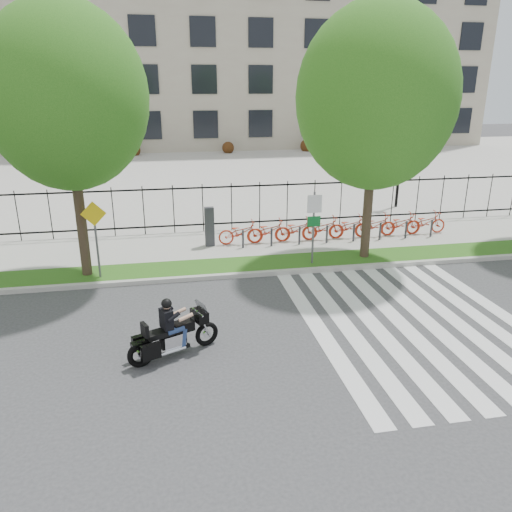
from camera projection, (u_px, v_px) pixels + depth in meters
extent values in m
plane|color=#363638|center=(236.00, 339.00, 12.48)|extent=(120.00, 120.00, 0.00)
cube|color=#ACABA2|center=(217.00, 277.00, 16.26)|extent=(60.00, 0.20, 0.15)
cube|color=#285B16|center=(215.00, 268.00, 17.05)|extent=(60.00, 1.50, 0.15)
cube|color=#A4A29A|center=(208.00, 245.00, 19.37)|extent=(60.00, 3.50, 0.15)
cube|color=#A4A29A|center=(185.00, 171.00, 35.66)|extent=(80.00, 34.00, 0.10)
cube|color=#A09281|center=(170.00, 42.00, 50.94)|extent=(60.00, 20.00, 20.00)
cylinder|color=black|center=(399.00, 169.00, 24.70)|extent=(0.14, 0.14, 4.00)
cylinder|color=black|center=(403.00, 130.00, 24.07)|extent=(0.06, 0.70, 0.70)
sphere|color=white|center=(396.00, 128.00, 23.98)|extent=(0.36, 0.36, 0.36)
sphere|color=white|center=(410.00, 128.00, 24.10)|extent=(0.36, 0.36, 0.36)
cylinder|color=#36291D|center=(80.00, 213.00, 15.62)|extent=(0.32, 0.32, 4.10)
ellipsoid|color=#1F5F15|center=(66.00, 97.00, 14.48)|extent=(4.74, 4.74, 5.45)
cylinder|color=#36291D|center=(368.00, 203.00, 17.32)|extent=(0.32, 0.32, 3.90)
ellipsoid|color=#1F5F15|center=(376.00, 97.00, 16.17)|extent=(5.22, 5.22, 6.01)
cube|color=#2D2D33|center=(210.00, 227.00, 18.88)|extent=(0.35, 0.25, 1.50)
imported|color=#B32912|center=(241.00, 232.00, 19.18)|extent=(1.74, 0.61, 0.91)
cylinder|color=#2D2D33|center=(243.00, 239.00, 18.76)|extent=(0.08, 0.08, 0.70)
imported|color=#B32912|center=(269.00, 231.00, 19.38)|extent=(1.74, 0.61, 0.91)
cylinder|color=#2D2D33|center=(272.00, 237.00, 18.95)|extent=(0.08, 0.08, 0.70)
imported|color=#B32912|center=(296.00, 230.00, 19.57)|extent=(1.74, 0.61, 0.91)
cylinder|color=#2D2D33|center=(299.00, 236.00, 19.14)|extent=(0.08, 0.08, 0.70)
imported|color=#B32912|center=(323.00, 228.00, 19.76)|extent=(1.74, 0.61, 0.91)
cylinder|color=#2D2D33|center=(327.00, 234.00, 19.33)|extent=(0.08, 0.08, 0.70)
imported|color=#B32912|center=(349.00, 227.00, 19.95)|extent=(1.74, 0.61, 0.91)
cylinder|color=#2D2D33|center=(354.00, 233.00, 19.52)|extent=(0.08, 0.08, 0.70)
imported|color=#B32912|center=(375.00, 225.00, 20.14)|extent=(1.74, 0.61, 0.91)
cylinder|color=#2D2D33|center=(380.00, 231.00, 19.71)|extent=(0.08, 0.08, 0.70)
imported|color=#B32912|center=(401.00, 224.00, 20.33)|extent=(1.74, 0.61, 0.91)
cylinder|color=#2D2D33|center=(406.00, 230.00, 19.91)|extent=(0.08, 0.08, 0.70)
imported|color=#B32912|center=(425.00, 223.00, 20.53)|extent=(1.74, 0.61, 0.91)
cylinder|color=#2D2D33|center=(431.00, 228.00, 20.10)|extent=(0.08, 0.08, 0.70)
cylinder|color=#59595B|center=(313.00, 228.00, 16.87)|extent=(0.07, 0.07, 2.50)
cube|color=white|center=(315.00, 204.00, 16.56)|extent=(0.50, 0.03, 0.60)
cube|color=#0C6626|center=(314.00, 221.00, 16.75)|extent=(0.45, 0.03, 0.35)
cylinder|color=#59595B|center=(97.00, 241.00, 15.66)|extent=(0.07, 0.07, 2.40)
cube|color=yellow|center=(93.00, 214.00, 15.32)|extent=(0.78, 0.03, 0.78)
torus|color=black|center=(207.00, 334.00, 12.09)|extent=(0.61, 0.35, 0.61)
torus|color=black|center=(141.00, 354.00, 11.20)|extent=(0.65, 0.38, 0.65)
cube|color=black|center=(199.00, 316.00, 11.82)|extent=(0.44, 0.55, 0.27)
cube|color=#26262B|center=(201.00, 307.00, 11.79)|extent=(0.30, 0.46, 0.27)
cube|color=silver|center=(173.00, 340.00, 11.59)|extent=(0.61, 0.49, 0.35)
cube|color=black|center=(183.00, 326.00, 11.63)|extent=(0.57, 0.47, 0.23)
cube|color=black|center=(160.00, 333.00, 11.33)|extent=(0.70, 0.54, 0.12)
cube|color=black|center=(145.00, 330.00, 11.08)|extent=(0.20, 0.31, 0.30)
cube|color=black|center=(151.00, 352.00, 11.01)|extent=(0.46, 0.31, 0.35)
cube|color=black|center=(142.00, 342.00, 11.43)|extent=(0.46, 0.31, 0.35)
cube|color=black|center=(166.00, 319.00, 11.32)|extent=(0.34, 0.41, 0.46)
sphere|color=tan|center=(167.00, 305.00, 11.23)|extent=(0.20, 0.20, 0.20)
sphere|color=black|center=(166.00, 304.00, 11.21)|extent=(0.24, 0.24, 0.24)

